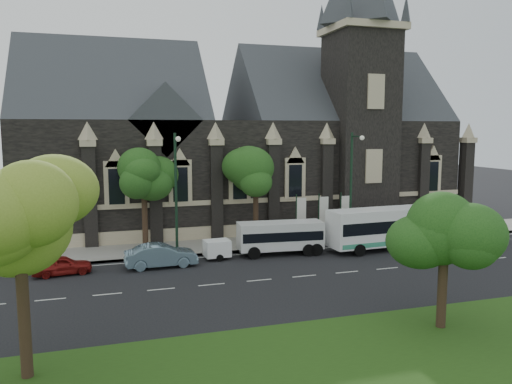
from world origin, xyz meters
name	(u,v)px	position (x,y,z in m)	size (l,w,h in m)	color
ground	(259,280)	(0.00, 0.00, 0.00)	(160.00, 160.00, 0.00)	black
sidewalk	(224,245)	(0.00, 9.50, 0.07)	(80.00, 5.00, 0.15)	#9B968D
museum	(252,140)	(5.12, 18.78, 8.17)	(40.00, 17.70, 29.90)	black
tree_park_near	(25,208)	(-11.77, -8.77, 6.42)	(4.42, 4.42, 8.56)	black
tree_park_east	(446,230)	(6.18, -9.32, 4.62)	(3.40, 3.40, 6.28)	black
tree_walk_right	(257,171)	(3.21, 10.71, 5.82)	(4.08, 4.08, 7.80)	black
tree_walk_left	(146,175)	(-5.80, 10.70, 5.73)	(3.91, 3.91, 7.64)	black
street_lamp_near	(352,182)	(10.00, 7.09, 5.11)	(0.36, 1.88, 9.00)	black
street_lamp_mid	(176,188)	(-4.00, 7.09, 5.11)	(0.36, 1.88, 9.00)	black
banner_flag_left	(300,214)	(6.29, 9.00, 2.38)	(0.90, 0.10, 4.00)	black
banner_flag_center	(322,213)	(8.29, 9.00, 2.38)	(0.90, 0.10, 4.00)	black
banner_flag_right	(344,211)	(10.29, 9.00, 2.38)	(0.90, 0.10, 4.00)	black
tour_coach	(395,226)	(12.60, 4.82, 1.75)	(11.10, 3.07, 3.21)	white
shuttle_bus	(281,236)	(3.47, 5.73, 1.42)	(6.43, 2.72, 2.43)	silver
box_trailer	(217,248)	(-1.37, 5.72, 0.79)	(2.63, 1.55, 1.39)	white
sedan	(161,255)	(-5.44, 4.84, 0.79)	(1.68, 4.81, 1.59)	gray
car_far_red	(62,265)	(-11.71, 4.86, 0.62)	(1.47, 3.64, 1.24)	maroon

